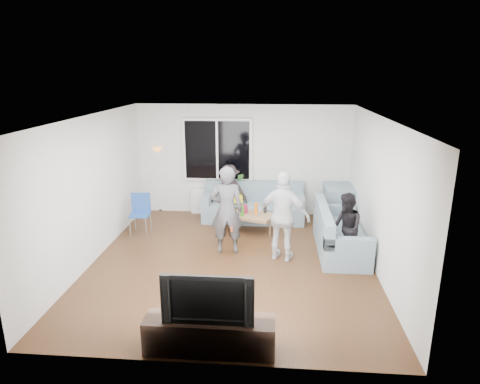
# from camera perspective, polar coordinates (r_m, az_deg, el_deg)

# --- Properties ---
(floor) EXTENTS (5.00, 5.50, 0.04)m
(floor) POSITION_cam_1_polar(r_m,az_deg,el_deg) (7.71, -1.12, -9.62)
(floor) COLOR #56351C
(floor) RESTS_ON ground
(ceiling) EXTENTS (5.00, 5.50, 0.04)m
(ceiling) POSITION_cam_1_polar(r_m,az_deg,el_deg) (6.98, -1.24, 10.30)
(ceiling) COLOR white
(ceiling) RESTS_ON ground
(wall_back) EXTENTS (5.00, 0.04, 2.60)m
(wall_back) POSITION_cam_1_polar(r_m,az_deg,el_deg) (9.91, 0.44, 4.34)
(wall_back) COLOR silver
(wall_back) RESTS_ON ground
(wall_front) EXTENTS (5.00, 0.04, 2.60)m
(wall_front) POSITION_cam_1_polar(r_m,az_deg,el_deg) (4.66, -4.66, -9.77)
(wall_front) COLOR silver
(wall_front) RESTS_ON ground
(wall_left) EXTENTS (0.04, 5.50, 2.60)m
(wall_left) POSITION_cam_1_polar(r_m,az_deg,el_deg) (7.89, -19.71, 0.26)
(wall_left) COLOR silver
(wall_left) RESTS_ON ground
(wall_right) EXTENTS (0.04, 5.50, 2.60)m
(wall_right) POSITION_cam_1_polar(r_m,az_deg,el_deg) (7.42, 18.57, -0.60)
(wall_right) COLOR silver
(wall_right) RESTS_ON ground
(window_frame) EXTENTS (1.62, 0.06, 1.47)m
(window_frame) POSITION_cam_1_polar(r_m,az_deg,el_deg) (9.85, -3.09, 5.72)
(window_frame) COLOR white
(window_frame) RESTS_ON wall_back
(window_glass) EXTENTS (1.50, 0.02, 1.35)m
(window_glass) POSITION_cam_1_polar(r_m,az_deg,el_deg) (9.81, -3.12, 5.68)
(window_glass) COLOR black
(window_glass) RESTS_ON window_frame
(window_mullion) EXTENTS (0.05, 0.03, 1.35)m
(window_mullion) POSITION_cam_1_polar(r_m,az_deg,el_deg) (9.80, -3.13, 5.67)
(window_mullion) COLOR white
(window_mullion) RESTS_ON window_frame
(radiator) EXTENTS (1.30, 0.12, 0.62)m
(radiator) POSITION_cam_1_polar(r_m,az_deg,el_deg) (10.11, -3.02, -1.25)
(radiator) COLOR silver
(radiator) RESTS_ON floor
(potted_plant) EXTENTS (0.22, 0.18, 0.39)m
(potted_plant) POSITION_cam_1_polar(r_m,az_deg,el_deg) (9.88, -0.11, 1.43)
(potted_plant) COLOR #376F2C
(potted_plant) RESTS_ON radiator
(vase) EXTENTS (0.20, 0.20, 0.17)m
(vase) POSITION_cam_1_polar(r_m,az_deg,el_deg) (9.99, -4.13, 0.90)
(vase) COLOR silver
(vase) RESTS_ON radiator
(sofa_back_section) EXTENTS (2.30, 0.85, 0.85)m
(sofa_back_section) POSITION_cam_1_polar(r_m,az_deg,el_deg) (9.63, 1.82, -1.40)
(sofa_back_section) COLOR gray
(sofa_back_section) RESTS_ON floor
(sofa_right_section) EXTENTS (2.00, 0.85, 0.85)m
(sofa_right_section) POSITION_cam_1_polar(r_m,az_deg,el_deg) (8.25, 13.53, -4.95)
(sofa_right_section) COLOR gray
(sofa_right_section) RESTS_ON floor
(sofa_corner) EXTENTS (0.85, 0.85, 0.85)m
(sofa_corner) POSITION_cam_1_polar(r_m,az_deg,el_deg) (9.75, 13.83, -1.65)
(sofa_corner) COLOR gray
(sofa_corner) RESTS_ON floor
(cushion_yellow) EXTENTS (0.43, 0.38, 0.14)m
(cushion_yellow) POSITION_cam_1_polar(r_m,az_deg,el_deg) (9.62, -0.83, -0.89)
(cushion_yellow) COLOR gold
(cushion_yellow) RESTS_ON sofa_back_section
(cushion_red) EXTENTS (0.40, 0.35, 0.13)m
(cushion_red) POSITION_cam_1_polar(r_m,az_deg,el_deg) (9.70, -1.01, -0.75)
(cushion_red) COLOR maroon
(cushion_red) RESTS_ON sofa_back_section
(coffee_table) EXTENTS (1.24, 0.93, 0.40)m
(coffee_table) POSITION_cam_1_polar(r_m,az_deg,el_deg) (9.02, 0.94, -4.15)
(coffee_table) COLOR #A77B50
(coffee_table) RESTS_ON floor
(pitcher) EXTENTS (0.17, 0.17, 0.17)m
(pitcher) POSITION_cam_1_polar(r_m,az_deg,el_deg) (8.99, 0.54, -2.31)
(pitcher) COLOR maroon
(pitcher) RESTS_ON coffee_table
(side_chair) EXTENTS (0.44, 0.44, 0.86)m
(side_chair) POSITION_cam_1_polar(r_m,az_deg,el_deg) (9.03, -13.44, -3.04)
(side_chair) COLOR #234B98
(side_chair) RESTS_ON floor
(floor_lamp) EXTENTS (0.32, 0.32, 1.56)m
(floor_lamp) POSITION_cam_1_polar(r_m,az_deg,el_deg) (10.45, -10.83, 1.74)
(floor_lamp) COLOR orange
(floor_lamp) RESTS_ON floor
(player_left) EXTENTS (0.65, 0.46, 1.67)m
(player_left) POSITION_cam_1_polar(r_m,az_deg,el_deg) (7.80, -1.82, -2.49)
(player_left) COLOR #4A4A4F
(player_left) RESTS_ON floor
(player_right) EXTENTS (1.04, 0.67, 1.65)m
(player_right) POSITION_cam_1_polar(r_m,az_deg,el_deg) (7.55, 5.93, -3.33)
(player_right) COLOR silver
(player_right) RESTS_ON floor
(spectator_right) EXTENTS (0.59, 0.70, 1.28)m
(spectator_right) POSITION_cam_1_polar(r_m,az_deg,el_deg) (7.69, 14.20, -4.84)
(spectator_right) COLOR black
(spectator_right) RESTS_ON floor
(spectator_back) EXTENTS (0.83, 0.48, 1.29)m
(spectator_back) POSITION_cam_1_polar(r_m,az_deg,el_deg) (9.64, -1.46, -0.03)
(spectator_back) COLOR black
(spectator_back) RESTS_ON floor
(tv_console) EXTENTS (1.60, 0.40, 0.44)m
(tv_console) POSITION_cam_1_polar(r_m,az_deg,el_deg) (5.44, -4.14, -18.78)
(tv_console) COLOR #37241B
(tv_console) RESTS_ON floor
(television) EXTENTS (1.10, 0.14, 0.63)m
(television) POSITION_cam_1_polar(r_m,az_deg,el_deg) (5.16, -4.27, -13.88)
(television) COLOR black
(television) RESTS_ON tv_console
(bottle_b) EXTENTS (0.08, 0.08, 0.23)m
(bottle_b) POSITION_cam_1_polar(r_m,az_deg,el_deg) (8.77, 0.29, -2.58)
(bottle_b) COLOR #388C19
(bottle_b) RESTS_ON coffee_table
(bottle_d) EXTENTS (0.07, 0.07, 0.26)m
(bottle_d) POSITION_cam_1_polar(r_m,az_deg,el_deg) (8.85, 2.19, -2.31)
(bottle_d) COLOR orange
(bottle_d) RESTS_ON coffee_table
(bottle_e) EXTENTS (0.07, 0.07, 0.19)m
(bottle_e) POSITION_cam_1_polar(r_m,az_deg,el_deg) (8.99, 3.44, -2.25)
(bottle_e) COLOR black
(bottle_e) RESTS_ON coffee_table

